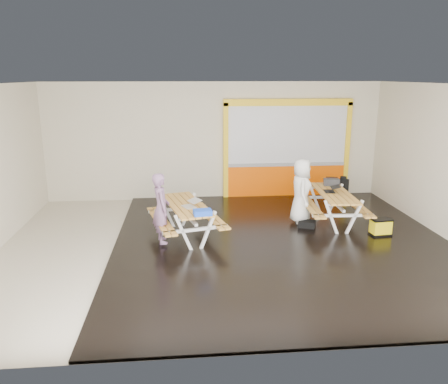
{
  "coord_description": "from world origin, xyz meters",
  "views": [
    {
      "loc": [
        -0.93,
        -9.19,
        3.68
      ],
      "look_at": [
        0.0,
        0.9,
        1.0
      ],
      "focal_mm": 35.55,
      "sensor_mm": 36.0,
      "label": 1
    }
  ],
  "objects": [
    {
      "name": "toolbox",
      "position": [
        2.95,
        1.9,
        0.94
      ],
      "size": [
        0.44,
        0.28,
        0.23
      ],
      "color": "black",
      "rests_on": "picnic_table_right"
    },
    {
      "name": "deck",
      "position": [
        1.25,
        0.0,
        0.03
      ],
      "size": [
        7.5,
        7.98,
        0.05
      ],
      "primitive_type": "cube",
      "color": "black",
      "rests_on": "room"
    },
    {
      "name": "person_left",
      "position": [
        -1.45,
        0.12,
        0.88
      ],
      "size": [
        0.49,
        0.64,
        1.56
      ],
      "primitive_type": "imported",
      "rotation": [
        0.0,
        0.0,
        1.79
      ],
      "color": "slate",
      "rests_on": "deck"
    },
    {
      "name": "picnic_table_left",
      "position": [
        -0.91,
        0.53,
        0.64
      ],
      "size": [
        1.9,
        2.39,
        0.84
      ],
      "color": "gold",
      "rests_on": "deck"
    },
    {
      "name": "kiosk",
      "position": [
        2.2,
        3.93,
        1.44
      ],
      "size": [
        3.88,
        0.16,
        3.0
      ],
      "color": "#F55700",
      "rests_on": "room"
    },
    {
      "name": "dark_case",
      "position": [
        2.06,
        0.93,
        0.13
      ],
      "size": [
        0.49,
        0.43,
        0.15
      ],
      "primitive_type": "cube",
      "rotation": [
        0.0,
        0.0,
        -0.4
      ],
      "color": "black",
      "rests_on": "deck"
    },
    {
      "name": "room",
      "position": [
        0.0,
        0.0,
        1.75
      ],
      "size": [
        10.02,
        8.02,
        3.52
      ],
      "color": "beige",
      "rests_on": "ground"
    },
    {
      "name": "backpack",
      "position": [
        3.38,
        2.2,
        0.78
      ],
      "size": [
        0.3,
        0.22,
        0.45
      ],
      "color": "black",
      "rests_on": "picnic_table_right"
    },
    {
      "name": "laptop_right",
      "position": [
        2.75,
        1.27,
        0.9
      ],
      "size": [
        0.42,
        0.38,
        0.16
      ],
      "color": "black",
      "rests_on": "picnic_table_right"
    },
    {
      "name": "person_right",
      "position": [
        1.97,
        1.27,
        0.88
      ],
      "size": [
        0.62,
        0.85,
        1.61
      ],
      "primitive_type": "imported",
      "rotation": [
        0.0,
        0.0,
        1.43
      ],
      "color": "white",
      "rests_on": "deck"
    },
    {
      "name": "picnic_table_right",
      "position": [
        2.8,
        1.21,
        0.65
      ],
      "size": [
        1.55,
        2.19,
        0.85
      ],
      "color": "gold",
      "rests_on": "deck"
    },
    {
      "name": "blue_pouch",
      "position": [
        -0.56,
        -0.32,
        0.89
      ],
      "size": [
        0.41,
        0.31,
        0.11
      ],
      "primitive_type": "cube",
      "rotation": [
        0.0,
        0.0,
        0.12
      ],
      "color": "blue",
      "rests_on": "picnic_table_left"
    },
    {
      "name": "laptop_left",
      "position": [
        -0.8,
        0.3,
        0.89
      ],
      "size": [
        0.49,
        0.47,
        0.16
      ],
      "color": "silver",
      "rests_on": "picnic_table_left"
    },
    {
      "name": "fluke_bag",
      "position": [
        3.62,
        0.22,
        0.24
      ],
      "size": [
        0.49,
        0.35,
        0.4
      ],
      "color": "black",
      "rests_on": "deck"
    }
  ]
}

